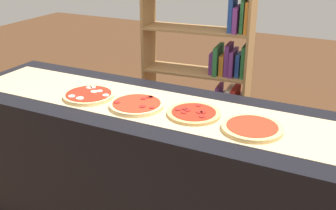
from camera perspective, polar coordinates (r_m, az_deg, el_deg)
name	(u,v)px	position (r m, az deg, el deg)	size (l,w,h in m)	color
counter	(168,180)	(2.41, 0.00, -10.50)	(2.60, 0.71, 0.91)	black
parchment_paper	(168,108)	(2.19, 0.00, -0.46)	(2.46, 0.45, 0.00)	tan
pizza_mozzarella_0	(89,95)	(2.38, -11.08, 1.36)	(0.29, 0.29, 0.03)	#E5C17F
pizza_pepperoni_1	(137,105)	(2.21, -4.42, 0.02)	(0.30, 0.30, 0.03)	#E5C17F
pizza_pepperoni_2	(194,113)	(2.11, 3.63, -1.16)	(0.28, 0.28, 0.02)	tan
pizza_plain_3	(252,128)	(1.99, 11.73, -3.17)	(0.30, 0.30, 0.02)	#DBB26B
bookshelf	(212,78)	(3.40, 6.14, 3.77)	(0.91, 0.36, 1.44)	#A87A47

